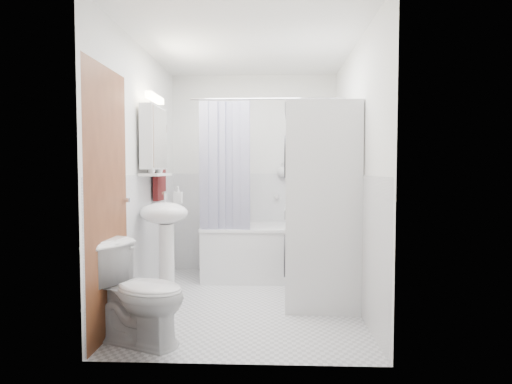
{
  "coord_description": "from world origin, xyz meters",
  "views": [
    {
      "loc": [
        0.24,
        -3.97,
        1.25
      ],
      "look_at": [
        0.07,
        0.15,
        1.03
      ],
      "focal_mm": 30.0,
      "sensor_mm": 36.0,
      "label": 1
    }
  ],
  "objects_px": {
    "sink": "(165,229)",
    "washer_dryer": "(321,206)",
    "toilet": "(139,294)",
    "bathtub": "(272,249)"
  },
  "relations": [
    {
      "from": "sink",
      "to": "washer_dryer",
      "type": "distance_m",
      "value": 1.45
    },
    {
      "from": "sink",
      "to": "toilet",
      "type": "bearing_deg",
      "value": -87.79
    },
    {
      "from": "bathtub",
      "to": "toilet",
      "type": "height_order",
      "value": "toilet"
    },
    {
      "from": "sink",
      "to": "toilet",
      "type": "height_order",
      "value": "sink"
    },
    {
      "from": "washer_dryer",
      "to": "toilet",
      "type": "height_order",
      "value": "washer_dryer"
    },
    {
      "from": "washer_dryer",
      "to": "toilet",
      "type": "distance_m",
      "value": 1.77
    },
    {
      "from": "toilet",
      "to": "bathtub",
      "type": "bearing_deg",
      "value": -4.4
    },
    {
      "from": "sink",
      "to": "toilet",
      "type": "distance_m",
      "value": 0.94
    },
    {
      "from": "bathtub",
      "to": "toilet",
      "type": "distance_m",
      "value": 2.13
    },
    {
      "from": "bathtub",
      "to": "toilet",
      "type": "bearing_deg",
      "value": -116.51
    }
  ]
}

